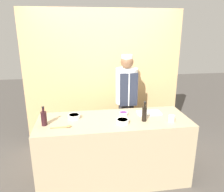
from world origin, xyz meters
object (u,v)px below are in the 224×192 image
object	(u,v)px
bottle_soy	(144,113)
chef_center	(126,102)
bottle_wine	(44,118)
sauce_bowl_purple	(123,113)
cutting_board	(149,113)
sauce_bowl_red	(122,121)
wooden_spoon	(64,127)
sauce_bowl_green	(74,116)
cup_cream	(172,118)

from	to	relation	value
bottle_soy	chef_center	xyz separation A→B (m)	(-0.06, 0.80, -0.10)
bottle_wine	sauce_bowl_purple	bearing A→B (deg)	9.53
cutting_board	bottle_wine	world-z (taller)	bottle_wine
sauce_bowl_red	wooden_spoon	distance (m)	0.73
sauce_bowl_purple	bottle_wine	size ratio (longest dim) A/B	0.49
sauce_bowl_purple	sauce_bowl_green	distance (m)	0.68
sauce_bowl_green	bottle_soy	distance (m)	0.94
sauce_bowl_purple	bottle_soy	xyz separation A→B (m)	(0.23, -0.24, 0.08)
sauce_bowl_red	sauce_bowl_green	size ratio (longest dim) A/B	1.01
sauce_bowl_purple	sauce_bowl_green	xyz separation A→B (m)	(-0.68, -0.02, 0.01)
wooden_spoon	sauce_bowl_red	bearing A→B (deg)	1.27
chef_center	sauce_bowl_green	bearing A→B (deg)	-145.42
bottle_soy	chef_center	world-z (taller)	chef_center
bottle_wine	cup_cream	world-z (taller)	bottle_wine
sauce_bowl_purple	chef_center	world-z (taller)	chef_center
sauce_bowl_red	cutting_board	xyz separation A→B (m)	(0.44, 0.28, -0.02)
cup_cream	chef_center	distance (m)	0.97
sauce_bowl_red	sauce_bowl_purple	xyz separation A→B (m)	(0.07, 0.27, -0.00)
cutting_board	bottle_soy	world-z (taller)	bottle_soy
cutting_board	cup_cream	bearing A→B (deg)	-58.02
sauce_bowl_green	wooden_spoon	world-z (taller)	sauce_bowl_green
sauce_bowl_green	cutting_board	bearing A→B (deg)	1.38
cup_cream	wooden_spoon	distance (m)	1.38
cup_cream	chef_center	size ratio (longest dim) A/B	0.05
bottle_soy	wooden_spoon	size ratio (longest dim) A/B	1.06
cup_cream	sauce_bowl_green	bearing A→B (deg)	166.80
bottle_wine	chef_center	world-z (taller)	chef_center
wooden_spoon	sauce_bowl_green	bearing A→B (deg)	65.91
cup_cream	bottle_soy	bearing A→B (deg)	167.45
sauce_bowl_red	wooden_spoon	size ratio (longest dim) A/B	0.64
sauce_bowl_red	bottle_soy	bearing A→B (deg)	6.51
sauce_bowl_red	bottle_soy	distance (m)	0.31
sauce_bowl_green	cutting_board	xyz separation A→B (m)	(1.06, 0.03, -0.02)
sauce_bowl_red	cup_cream	size ratio (longest dim) A/B	1.86
bottle_soy	wooden_spoon	xyz separation A→B (m)	(-1.03, -0.05, -0.09)
sauce_bowl_purple	bottle_soy	size ratio (longest dim) A/B	0.45
bottle_wine	bottle_soy	world-z (taller)	bottle_soy
cutting_board	bottle_soy	bearing A→B (deg)	-121.01
sauce_bowl_purple	bottle_wine	bearing A→B (deg)	-170.47
cup_cream	cutting_board	bearing A→B (deg)	121.98
sauce_bowl_purple	cup_cream	size ratio (longest dim) A/B	1.38
wooden_spoon	cup_cream	bearing A→B (deg)	-1.12
wooden_spoon	bottle_soy	bearing A→B (deg)	2.78
sauce_bowl_purple	cutting_board	xyz separation A→B (m)	(0.37, 0.01, -0.02)
bottle_wine	chef_center	distance (m)	1.42
sauce_bowl_green	sauce_bowl_purple	bearing A→B (deg)	1.57
bottle_soy	cup_cream	distance (m)	0.36
wooden_spoon	cutting_board	bearing A→B (deg)	14.00
wooden_spoon	chef_center	xyz separation A→B (m)	(0.96, 0.85, -0.01)
cutting_board	sauce_bowl_purple	bearing A→B (deg)	-178.96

